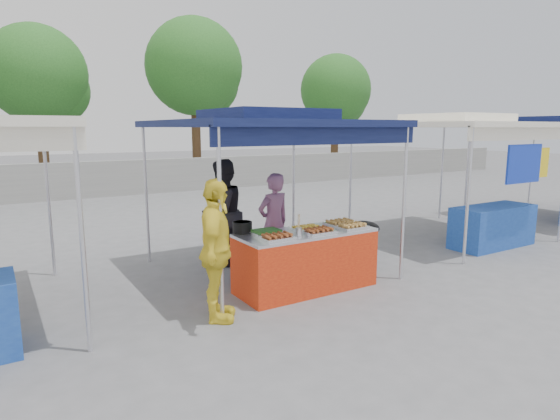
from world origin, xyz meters
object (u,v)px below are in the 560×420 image
helper_man (222,213)px  vendor_table (306,260)px  cooking_pot (242,227)px  vendor_woman (274,223)px  wok_burner (363,242)px  customer_person (216,251)px

helper_man → vendor_table: bearing=80.5°
cooking_pot → vendor_table: bearing=-25.3°
vendor_table → helper_man: bearing=105.5°
vendor_table → vendor_woman: bearing=87.1°
cooking_pot → helper_man: (0.32, 1.37, -0.04)m
vendor_table → vendor_woman: (0.05, 0.97, 0.37)m
vendor_woman → helper_man: size_ratio=0.89×
vendor_table → wok_burner: size_ratio=2.39×
cooking_pot → vendor_woman: (0.86, 0.59, -0.13)m
wok_burner → cooking_pot: bearing=165.2°
vendor_woman → customer_person: size_ratio=0.93×
vendor_table → wok_burner: (1.25, 0.19, 0.07)m
helper_man → customer_person: 2.35m
helper_man → wok_burner: bearing=113.0°
cooking_pot → customer_person: customer_person is taller
vendor_table → helper_man: (-0.49, 1.75, 0.47)m
cooking_pot → vendor_woman: 1.05m
wok_burner → customer_person: size_ratio=0.49×
vendor_table → wok_burner: vendor_table is taller
vendor_table → customer_person: (-1.54, -0.35, 0.43)m
vendor_table → vendor_woman: vendor_woman is taller
cooking_pot → helper_man: bearing=76.6°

